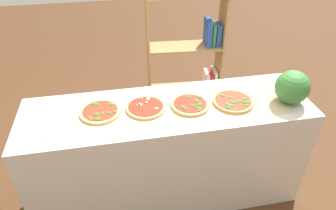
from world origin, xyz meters
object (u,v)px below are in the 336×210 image
Objects in this scene: pizza_spinach_2 at (190,104)px; pizza_mushroom_1 at (146,107)px; pizza_spinach_0 at (100,111)px; bookshelf at (192,76)px; watermelon at (292,87)px; pizza_spinach_3 at (233,101)px.

pizza_mushroom_1 is at bearing 175.17° from pizza_spinach_2.
bookshelf is (0.90, 0.85, -0.28)m from pizza_spinach_0.
bookshelf reaches higher than pizza_mushroom_1.
watermelon is 1.15m from bookshelf.
bookshelf is at bearing 55.87° from pizza_mushroom_1.
watermelon is at bearing -63.62° from bookshelf.
pizza_spinach_2 is (0.32, -0.03, 0.00)m from pizza_mushroom_1.
pizza_spinach_0 is 1.39m from watermelon.
pizza_spinach_2 is 0.96m from bookshelf.
pizza_mushroom_1 is 1.07m from watermelon.
watermelon is at bearing -6.27° from pizza_spinach_2.
bookshelf reaches higher than pizza_spinach_2.
pizza_spinach_3 is at bearing -3.55° from pizza_spinach_0.
pizza_spinach_0 is at bearing 175.10° from watermelon.
pizza_spinach_0 is at bearing -136.83° from bookshelf.
pizza_spinach_0 is 0.97m from pizza_spinach_3.
pizza_mushroom_1 is 0.96× the size of pizza_spinach_3.
pizza_spinach_3 reaches higher than pizza_mushroom_1.
pizza_spinach_0 is 1.03× the size of pizza_spinach_2.
pizza_spinach_3 reaches higher than pizza_spinach_2.
pizza_spinach_2 is at bearing -4.83° from pizza_mushroom_1.
pizza_spinach_0 is 0.65m from pizza_spinach_2.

